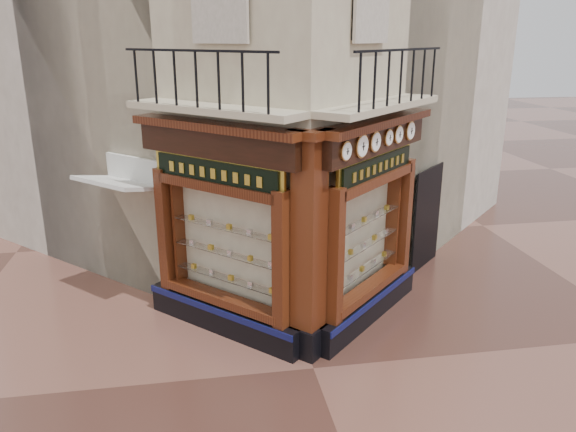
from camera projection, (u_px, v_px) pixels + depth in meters
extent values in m
plane|color=#452820|center=(313.00, 368.00, 9.50)|extent=(80.00, 80.00, 0.00)
cube|color=beige|center=(264.00, 9.00, 13.45)|extent=(11.31, 11.31, 12.00)
cube|color=beige|center=(164.00, 31.00, 15.54)|extent=(11.31, 11.31, 11.00)
cube|color=beige|center=(338.00, 31.00, 16.32)|extent=(11.31, 11.31, 11.00)
cube|color=black|center=(223.00, 318.00, 10.64)|extent=(2.72, 2.72, 0.55)
cube|color=#0D1144|center=(216.00, 311.00, 10.43)|extent=(2.50, 2.50, 0.12)
cube|color=#3D170B|center=(282.00, 261.00, 9.41)|extent=(0.37, 0.37, 2.45)
cube|color=#3D170B|center=(166.00, 229.00, 10.95)|extent=(0.37, 0.37, 2.45)
cube|color=beige|center=(232.00, 240.00, 10.44)|extent=(1.80, 1.80, 2.10)
cube|color=black|center=(217.00, 144.00, 9.64)|extent=(2.69, 2.69, 0.50)
cube|color=#3D170B|center=(213.00, 126.00, 9.49)|extent=(2.86, 2.86, 0.14)
cube|color=black|center=(368.00, 306.00, 11.09)|extent=(2.72, 2.72, 0.55)
cube|color=#0D1144|center=(378.00, 299.00, 10.92)|extent=(2.50, 2.50, 0.12)
cube|color=#3D170B|center=(334.00, 257.00, 9.55)|extent=(0.37, 0.37, 2.45)
cube|color=#3D170B|center=(403.00, 216.00, 11.72)|extent=(0.37, 0.37, 2.45)
cube|color=beige|center=(357.00, 233.00, 10.82)|extent=(1.80, 1.80, 2.10)
cube|color=black|center=(376.00, 139.00, 10.09)|extent=(2.69, 2.69, 0.50)
cube|color=#3D170B|center=(380.00, 122.00, 9.95)|extent=(2.86, 2.86, 0.14)
cube|color=black|center=(308.00, 339.00, 9.89)|extent=(0.78, 0.78, 0.55)
cube|color=#3D170B|center=(309.00, 236.00, 9.30)|extent=(0.64, 0.64, 3.50)
cube|color=#3D170B|center=(310.00, 134.00, 8.78)|extent=(0.85, 0.85, 0.14)
cube|color=beige|center=(212.00, 109.00, 9.39)|extent=(2.97, 2.97, 0.12)
cube|color=black|center=(195.00, 51.00, 8.84)|extent=(2.36, 2.36, 0.04)
cube|color=beige|center=(382.00, 106.00, 9.85)|extent=(2.97, 2.97, 0.12)
cube|color=black|center=(403.00, 50.00, 9.38)|extent=(2.36, 2.36, 0.04)
cylinder|color=#C28A40|center=(345.00, 151.00, 8.94)|extent=(0.26, 0.26, 0.32)
cylinder|color=white|center=(347.00, 151.00, 8.92)|extent=(0.21, 0.21, 0.28)
cube|color=black|center=(348.00, 151.00, 8.91)|extent=(0.02, 0.02, 0.11)
cube|color=black|center=(348.00, 151.00, 8.91)|extent=(0.07, 0.07, 0.01)
cylinder|color=#C28A40|center=(361.00, 146.00, 9.35)|extent=(0.32, 0.32, 0.41)
cylinder|color=white|center=(363.00, 146.00, 9.33)|extent=(0.26, 0.26, 0.35)
cube|color=black|center=(364.00, 146.00, 9.32)|extent=(0.02, 0.02, 0.14)
cube|color=black|center=(364.00, 146.00, 9.32)|extent=(0.08, 0.08, 0.01)
cylinder|color=#C28A40|center=(375.00, 142.00, 9.72)|extent=(0.30, 0.30, 0.37)
cylinder|color=white|center=(376.00, 142.00, 9.71)|extent=(0.24, 0.24, 0.32)
cube|color=black|center=(377.00, 142.00, 9.70)|extent=(0.02, 0.02, 0.12)
cube|color=black|center=(377.00, 142.00, 9.70)|extent=(0.07, 0.07, 0.01)
cylinder|color=#C28A40|center=(388.00, 138.00, 10.13)|extent=(0.25, 0.25, 0.31)
cylinder|color=white|center=(390.00, 138.00, 10.11)|extent=(0.20, 0.20, 0.26)
cube|color=black|center=(390.00, 138.00, 10.10)|extent=(0.02, 0.02, 0.10)
cube|color=black|center=(390.00, 138.00, 10.10)|extent=(0.06, 0.06, 0.01)
cylinder|color=#C28A40|center=(398.00, 134.00, 10.45)|extent=(0.28, 0.28, 0.34)
cylinder|color=white|center=(399.00, 135.00, 10.44)|extent=(0.22, 0.22, 0.29)
cube|color=black|center=(400.00, 135.00, 10.43)|extent=(0.02, 0.02, 0.11)
cube|color=black|center=(400.00, 135.00, 10.43)|extent=(0.07, 0.07, 0.01)
cylinder|color=#C28A40|center=(410.00, 131.00, 10.87)|extent=(0.30, 0.30, 0.37)
cylinder|color=white|center=(411.00, 131.00, 10.85)|extent=(0.24, 0.24, 0.32)
cube|color=black|center=(412.00, 131.00, 10.84)|extent=(0.02, 0.02, 0.12)
cube|color=black|center=(412.00, 131.00, 10.84)|extent=(0.07, 0.07, 0.01)
cube|color=gold|center=(216.00, 173.00, 9.76)|extent=(2.14, 2.14, 0.57)
cube|color=black|center=(215.00, 173.00, 9.73)|extent=(1.99, 1.99, 0.43)
cube|color=gold|center=(376.00, 167.00, 10.22)|extent=(2.01, 2.01, 0.54)
cube|color=black|center=(378.00, 167.00, 10.19)|extent=(1.87, 1.87, 0.40)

